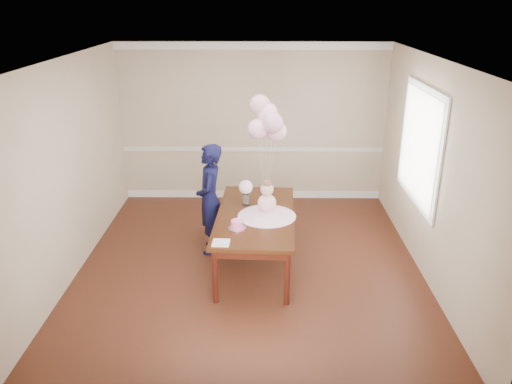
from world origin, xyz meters
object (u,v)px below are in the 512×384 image
object	(u,v)px
birthday_cake	(237,224)
dining_chair_seat	(227,213)
dining_table_top	(256,216)
woman	(210,199)

from	to	relation	value
birthday_cake	dining_chair_seat	xyz separation A→B (m)	(-0.20, 1.10, -0.34)
dining_chair_seat	dining_table_top	bearing A→B (deg)	-69.87
dining_table_top	woman	size ratio (longest dim) A/B	1.27
birthday_cake	woman	distance (m)	0.95
dining_table_top	dining_chair_seat	distance (m)	0.82
dining_table_top	birthday_cake	size ratio (longest dim) A/B	13.33
woman	dining_chair_seat	bearing A→B (deg)	137.72
birthday_cake	woman	size ratio (longest dim) A/B	0.10
birthday_cake	dining_chair_seat	world-z (taller)	birthday_cake
woman	dining_table_top	bearing A→B (deg)	55.10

